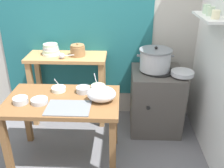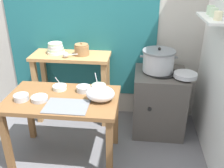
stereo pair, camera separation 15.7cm
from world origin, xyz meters
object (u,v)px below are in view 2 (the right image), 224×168
object	(u,v)px
prep_bowl_2	(21,97)
steamer_pot	(158,61)
plastic_bag	(100,94)
wide_pan	(185,75)
prep_bowl_4	(99,87)
stove_block	(159,101)
prep_table	(63,107)
clay_pot	(82,50)
back_shelf_table	(72,71)
ladle	(66,55)
prep_bowl_3	(84,89)
prep_bowl_1	(39,98)
bowl_stack_enamel	(56,48)
serving_tray	(67,106)
prep_bowl_0	(60,87)

from	to	relation	value
prep_bowl_2	steamer_pot	bearing A→B (deg)	29.30
plastic_bag	wide_pan	bearing A→B (deg)	31.29
plastic_bag	prep_bowl_4	bearing A→B (deg)	102.45
stove_block	wide_pan	xyz separation A→B (m)	(0.25, -0.13, 0.42)
prep_table	clay_pot	bearing A→B (deg)	87.08
wide_pan	back_shelf_table	bearing A→B (deg)	169.05
prep_bowl_4	plastic_bag	bearing A→B (deg)	-77.55
ladle	prep_bowl_4	bearing A→B (deg)	-43.09
prep_bowl_3	prep_bowl_4	bearing A→B (deg)	28.07
prep_table	prep_bowl_1	xyz separation A→B (m)	(-0.20, -0.08, 0.13)
clay_pot	prep_bowl_2	bearing A→B (deg)	-115.70
prep_bowl_2	bowl_stack_enamel	bearing A→B (deg)	85.04
serving_tray	prep_bowl_3	world-z (taller)	prep_bowl_3
ladle	prep_bowl_2	distance (m)	0.80
clay_pot	prep_bowl_4	distance (m)	0.64
prep_table	prep_bowl_0	world-z (taller)	prep_bowl_0
prep_bowl_1	prep_bowl_4	world-z (taller)	prep_bowl_4
prep_bowl_1	prep_table	bearing A→B (deg)	22.55
back_shelf_table	clay_pot	size ratio (longest dim) A/B	5.48
steamer_pot	ladle	xyz separation A→B (m)	(-1.07, -0.00, 0.03)
bowl_stack_enamel	prep_bowl_0	xyz separation A→B (m)	(0.22, -0.62, -0.22)
wide_pan	prep_bowl_3	world-z (taller)	wide_pan
prep_table	prep_bowl_2	world-z (taller)	prep_bowl_2
clay_pot	plastic_bag	xyz separation A→B (m)	(0.34, -0.78, -0.17)
bowl_stack_enamel	prep_bowl_0	world-z (taller)	bowl_stack_enamel
steamer_pot	prep_bowl_2	bearing A→B (deg)	-150.70
back_shelf_table	prep_bowl_0	size ratio (longest dim) A/B	6.27
back_shelf_table	serving_tray	size ratio (longest dim) A/B	2.40
prep_bowl_3	prep_bowl_1	bearing A→B (deg)	-148.30
clay_pot	prep_bowl_3	bearing A→B (deg)	-76.70
back_shelf_table	steamer_pot	xyz separation A→B (m)	(1.06, -0.11, 0.23)
prep_bowl_0	prep_bowl_3	distance (m)	0.26
stove_block	steamer_pot	world-z (taller)	steamer_pot
prep_table	wide_pan	bearing A→B (deg)	21.94
serving_tray	back_shelf_table	bearing A→B (deg)	101.89
serving_tray	prep_bowl_3	size ratio (longest dim) A/B	2.81
bowl_stack_enamel	stove_block	bearing A→B (deg)	-7.14
back_shelf_table	prep_bowl_3	bearing A→B (deg)	-64.84
prep_table	back_shelf_table	size ratio (longest dim) A/B	1.15
wide_pan	clay_pot	bearing A→B (deg)	167.79
stove_block	prep_bowl_3	distance (m)	1.01
plastic_bag	prep_bowl_4	world-z (taller)	prep_bowl_4
stove_block	prep_bowl_2	xyz separation A→B (m)	(-1.37, -0.72, 0.37)
stove_block	prep_bowl_1	world-z (taller)	stove_block
back_shelf_table	stove_block	world-z (taller)	back_shelf_table
stove_block	clay_pot	distance (m)	1.13
clay_pot	bowl_stack_enamel	world-z (taller)	clay_pot
serving_tray	stove_block	bearing A→B (deg)	41.69
prep_bowl_1	prep_bowl_3	bearing A→B (deg)	31.70
back_shelf_table	wide_pan	size ratio (longest dim) A/B	3.77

